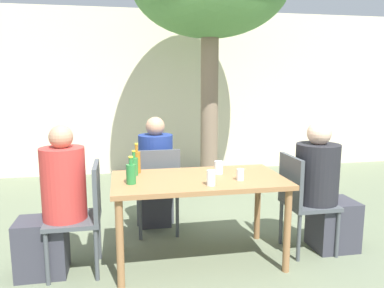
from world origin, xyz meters
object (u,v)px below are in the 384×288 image
at_px(person_seated_2, 155,178).
at_px(dining_table_front, 198,187).
at_px(amber_bottle_0, 137,161).
at_px(person_seated_0, 54,209).
at_px(patio_chair_1, 301,197).
at_px(drinking_glass_2, 219,168).
at_px(patio_chair_2, 157,186).
at_px(green_bottle_1, 134,166).
at_px(green_bottle_2, 131,173).
at_px(drinking_glass_1, 211,178).
at_px(patio_chair_0, 84,211).
at_px(person_seated_1, 324,192).
at_px(drinking_glass_0, 240,175).

bearing_deg(person_seated_2, dining_table_front, 108.94).
relative_size(dining_table_front, amber_bottle_0, 5.40).
height_order(dining_table_front, person_seated_2, person_seated_2).
bearing_deg(dining_table_front, person_seated_0, -180.00).
relative_size(patio_chair_1, amber_bottle_0, 3.34).
bearing_deg(drinking_glass_2, amber_bottle_0, 165.99).
distance_m(patio_chair_2, green_bottle_1, 0.61).
distance_m(green_bottle_2, drinking_glass_1, 0.66).
height_order(patio_chair_1, green_bottle_1, green_bottle_1).
distance_m(dining_table_front, patio_chair_0, 0.99).
bearing_deg(person_seated_1, patio_chair_2, 67.04).
distance_m(patio_chair_1, drinking_glass_0, 0.72).
distance_m(person_seated_0, green_bottle_1, 0.75).
distance_m(patio_chair_2, person_seated_2, 0.23).
relative_size(patio_chair_2, drinking_glass_0, 9.38).
relative_size(patio_chair_2, green_bottle_1, 4.06).
height_order(patio_chair_2, person_seated_1, person_seated_1).
xyz_separation_m(patio_chair_2, drinking_glass_0, (0.63, -0.79, 0.28)).
bearing_deg(person_seated_0, green_bottle_1, 105.84).
bearing_deg(dining_table_front, green_bottle_1, 161.07).
distance_m(patio_chair_0, person_seated_2, 1.11).
bearing_deg(patio_chair_1, patio_chair_2, 63.46).
distance_m(patio_chair_2, person_seated_0, 1.12).
height_order(patio_chair_0, person_seated_2, person_seated_2).
relative_size(patio_chair_2, green_bottle_2, 4.00).
bearing_deg(patio_chair_0, green_bottle_2, 77.54).
distance_m(dining_table_front, green_bottle_1, 0.61).
height_order(patio_chair_2, person_seated_2, person_seated_2).
bearing_deg(green_bottle_2, person_seated_0, 172.05).
height_order(person_seated_2, drinking_glass_0, person_seated_2).
height_order(amber_bottle_0, drinking_glass_0, amber_bottle_0).
bearing_deg(person_seated_1, drinking_glass_0, 99.56).
xyz_separation_m(patio_chair_0, drinking_glass_2, (1.19, 0.10, 0.29)).
bearing_deg(drinking_glass_1, person_seated_2, 107.17).
xyz_separation_m(patio_chair_1, patio_chair_2, (-1.28, 0.64, 0.00)).
height_order(dining_table_front, patio_chair_0, patio_chair_0).
relative_size(dining_table_front, patio_chair_1, 1.62).
distance_m(dining_table_front, person_seated_1, 1.22).
bearing_deg(green_bottle_2, patio_chair_1, 3.22).
bearing_deg(green_bottle_2, drinking_glass_2, 13.54).
distance_m(green_bottle_1, green_bottle_2, 0.28).
bearing_deg(dining_table_front, patio_chair_1, 0.00).
height_order(dining_table_front, green_bottle_1, green_bottle_1).
bearing_deg(green_bottle_1, patio_chair_2, 61.01).
xyz_separation_m(patio_chair_1, drinking_glass_0, (-0.65, -0.15, 0.28)).
distance_m(patio_chair_1, drinking_glass_1, 1.01).
height_order(patio_chair_1, patio_chair_2, same).
relative_size(patio_chair_1, green_bottle_2, 4.00).
relative_size(green_bottle_2, drinking_glass_0, 2.35).
height_order(drinking_glass_1, drinking_glass_2, drinking_glass_1).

